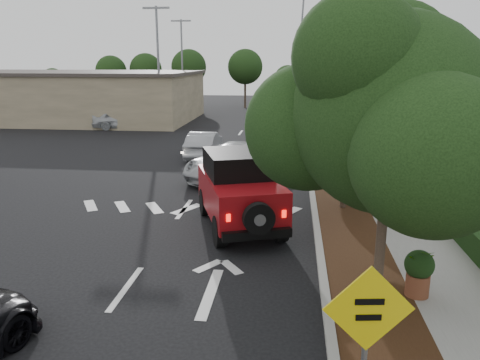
# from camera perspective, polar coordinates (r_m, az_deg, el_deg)

# --- Properties ---
(ground) EXTENTS (120.00, 120.00, 0.00)m
(ground) POSITION_cam_1_polar(r_m,az_deg,el_deg) (11.52, -13.73, -12.70)
(ground) COLOR black
(ground) RESTS_ON ground
(curb) EXTENTS (0.20, 70.00, 0.15)m
(curb) POSITION_cam_1_polar(r_m,az_deg,el_deg) (22.18, 8.45, 1.03)
(curb) COLOR #9E9B93
(curb) RESTS_ON ground
(planting_strip) EXTENTS (1.80, 70.00, 0.12)m
(planting_strip) POSITION_cam_1_polar(r_m,az_deg,el_deg) (22.24, 11.02, 0.92)
(planting_strip) COLOR black
(planting_strip) RESTS_ON ground
(sidewalk) EXTENTS (2.00, 70.00, 0.12)m
(sidewalk) POSITION_cam_1_polar(r_m,az_deg,el_deg) (22.48, 15.85, 0.77)
(sidewalk) COLOR gray
(sidewalk) RESTS_ON ground
(hedge) EXTENTS (0.80, 70.00, 0.80)m
(hedge) POSITION_cam_1_polar(r_m,az_deg,el_deg) (22.68, 19.40, 1.49)
(hedge) COLOR black
(hedge) RESTS_ON ground
(commercial_building) EXTENTS (22.00, 12.00, 4.00)m
(commercial_building) POSITION_cam_1_polar(r_m,az_deg,el_deg) (44.35, -20.31, 9.51)
(commercial_building) COLOR #7D7156
(commercial_building) RESTS_ON ground
(transmission_tower) EXTENTS (7.00, 4.00, 28.00)m
(transmission_tower) POSITION_cam_1_polar(r_m,az_deg,el_deg) (57.84, 8.77, 9.20)
(transmission_tower) COLOR slate
(transmission_tower) RESTS_ON ground
(street_tree_near) EXTENTS (3.80, 3.80, 5.92)m
(street_tree_near) POSITION_cam_1_polar(r_m,az_deg,el_deg) (10.60, 16.13, -15.40)
(street_tree_near) COLOR black
(street_tree_near) RESTS_ON ground
(street_tree_mid) EXTENTS (3.20, 3.20, 5.32)m
(street_tree_mid) POSITION_cam_1_polar(r_m,az_deg,el_deg) (16.98, 12.37, -3.62)
(street_tree_mid) COLOR black
(street_tree_mid) RESTS_ON ground
(street_tree_far) EXTENTS (3.40, 3.40, 5.62)m
(street_tree_far) POSITION_cam_1_polar(r_m,az_deg,el_deg) (23.23, 10.83, 1.35)
(street_tree_far) COLOR black
(street_tree_far) RESTS_ON ground
(light_pole_a) EXTENTS (2.00, 0.22, 9.00)m
(light_pole_a) POSITION_cam_1_polar(r_m,az_deg,el_deg) (37.38, -9.59, 6.34)
(light_pole_a) COLOR slate
(light_pole_a) RESTS_ON ground
(light_pole_b) EXTENTS (2.00, 0.22, 9.00)m
(light_pole_b) POSITION_cam_1_polar(r_m,az_deg,el_deg) (49.16, -6.89, 8.36)
(light_pole_b) COLOR slate
(light_pole_b) RESTS_ON ground
(red_jeep) EXTENTS (3.32, 4.85, 2.38)m
(red_jeep) POSITION_cam_1_polar(r_m,az_deg,el_deg) (14.82, -0.22, -1.06)
(red_jeep) COLOR black
(red_jeep) RESTS_ON ground
(silver_suv_ahead) EXTENTS (4.38, 6.08, 1.54)m
(silver_suv_ahead) POSITION_cam_1_polar(r_m,az_deg,el_deg) (20.92, -0.84, 2.32)
(silver_suv_ahead) COLOR #9FA2A6
(silver_suv_ahead) RESTS_ON ground
(silver_sedan_oncoming) EXTENTS (1.53, 4.26, 1.40)m
(silver_sedan_oncoming) POSITION_cam_1_polar(r_m,az_deg,el_deg) (25.58, -4.39, 4.37)
(silver_sedan_oncoming) COLOR #98999F
(silver_sedan_oncoming) RESTS_ON ground
(parked_suv) EXTENTS (4.98, 2.87, 1.59)m
(parked_suv) POSITION_cam_1_polar(r_m,az_deg,el_deg) (37.04, -13.94, 7.28)
(parked_suv) COLOR #B8BBC1
(parked_suv) RESTS_ON ground
(speed_hump_sign) EXTENTS (1.19, 0.19, 2.55)m
(speed_hump_sign) POSITION_cam_1_polar(r_m,az_deg,el_deg) (6.60, 15.19, -17.28)
(speed_hump_sign) COLOR slate
(speed_hump_sign) RESTS_ON ground
(terracotta_planter) EXTENTS (0.64, 0.64, 1.12)m
(terracotta_planter) POSITION_cam_1_polar(r_m,az_deg,el_deg) (11.10, 20.99, -10.06)
(terracotta_planter) COLOR brown
(terracotta_planter) RESTS_ON ground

